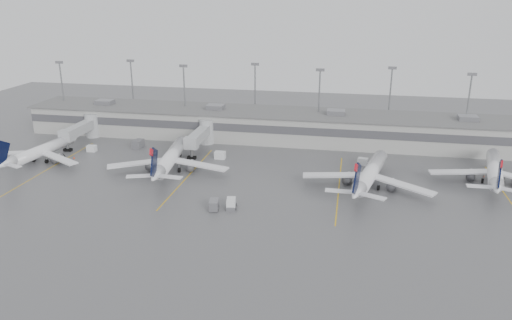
% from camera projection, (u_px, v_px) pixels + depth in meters
% --- Properties ---
extents(ground, '(260.00, 260.00, 0.00)m').
position_uv_depth(ground, '(238.00, 228.00, 91.50)').
color(ground, '#545457').
rests_on(ground, ground).
extents(terminal, '(152.00, 17.00, 9.45)m').
position_uv_depth(terminal, '(283.00, 126.00, 144.00)').
color(terminal, '#A1A19C').
rests_on(terminal, ground).
extents(light_masts, '(142.40, 8.00, 20.60)m').
position_uv_depth(light_masts, '(286.00, 95.00, 146.81)').
color(light_masts, gray).
rests_on(light_masts, ground).
extents(jet_bridge_left, '(4.00, 17.20, 7.00)m').
position_uv_depth(jet_bridge_left, '(85.00, 128.00, 142.69)').
color(jet_bridge_left, '#9B9DA0').
rests_on(jet_bridge_left, ground).
extents(jet_bridge_right, '(4.00, 17.20, 7.00)m').
position_uv_depth(jet_bridge_right, '(202.00, 134.00, 136.39)').
color(jet_bridge_right, '#9B9DA0').
rests_on(jet_bridge_right, ground).
extents(stand_markings, '(105.25, 40.00, 0.01)m').
position_uv_depth(stand_markings, '(262.00, 181.00, 113.79)').
color(stand_markings, '#E3AC0D').
rests_on(stand_markings, ground).
extents(jet_far_left, '(25.55, 28.82, 9.35)m').
position_uv_depth(jet_far_left, '(40.00, 151.00, 125.53)').
color(jet_far_left, white).
rests_on(jet_far_left, ground).
extents(jet_mid_left, '(28.93, 32.60, 10.56)m').
position_uv_depth(jet_mid_left, '(170.00, 158.00, 118.86)').
color(jet_mid_left, white).
rests_on(jet_mid_left, ground).
extents(jet_mid_right, '(28.23, 32.00, 10.50)m').
position_uv_depth(jet_mid_right, '(369.00, 174.00, 108.88)').
color(jet_mid_right, white).
rests_on(jet_mid_right, ground).
extents(jet_far_right, '(27.27, 30.88, 10.10)m').
position_uv_depth(jet_far_right, '(495.00, 171.00, 111.27)').
color(jet_far_right, white).
rests_on(jet_far_right, ground).
extents(baggage_tug, '(2.55, 3.49, 2.06)m').
position_uv_depth(baggage_tug, '(231.00, 205.00, 99.35)').
color(baggage_tug, white).
rests_on(baggage_tug, ground).
extents(baggage_cart, '(2.26, 3.34, 1.99)m').
position_uv_depth(baggage_cart, '(214.00, 205.00, 98.74)').
color(baggage_cart, slate).
rests_on(baggage_cart, ground).
extents(gse_uld_a, '(2.45, 1.68, 1.70)m').
position_uv_depth(gse_uld_a, '(92.00, 148.00, 134.28)').
color(gse_uld_a, white).
rests_on(gse_uld_a, ground).
extents(gse_uld_b, '(2.71, 1.81, 1.92)m').
position_uv_depth(gse_uld_b, '(220.00, 155.00, 128.54)').
color(gse_uld_b, white).
rests_on(gse_uld_b, ground).
extents(gse_uld_c, '(2.68, 2.04, 1.71)m').
position_uv_depth(gse_uld_c, '(363.00, 161.00, 124.14)').
color(gse_uld_c, white).
rests_on(gse_uld_c, ground).
extents(gse_loader, '(2.35, 3.64, 2.23)m').
position_uv_depth(gse_loader, '(138.00, 144.00, 137.23)').
color(gse_loader, slate).
rests_on(gse_loader, ground).
extents(cone_a, '(0.39, 0.39, 0.63)m').
position_uv_depth(cone_a, '(74.00, 157.00, 128.77)').
color(cone_a, '#FB3805').
rests_on(cone_a, ground).
extents(cone_b, '(0.41, 0.41, 0.65)m').
position_uv_depth(cone_b, '(173.00, 159.00, 127.39)').
color(cone_b, '#FB3805').
rests_on(cone_b, ground).
extents(cone_c, '(0.39, 0.39, 0.61)m').
position_uv_depth(cone_c, '(338.00, 174.00, 117.14)').
color(cone_c, '#FB3805').
rests_on(cone_c, ground).
extents(cone_d, '(0.43, 0.43, 0.68)m').
position_uv_depth(cone_d, '(484.00, 175.00, 116.25)').
color(cone_d, '#FB3805').
rests_on(cone_d, ground).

